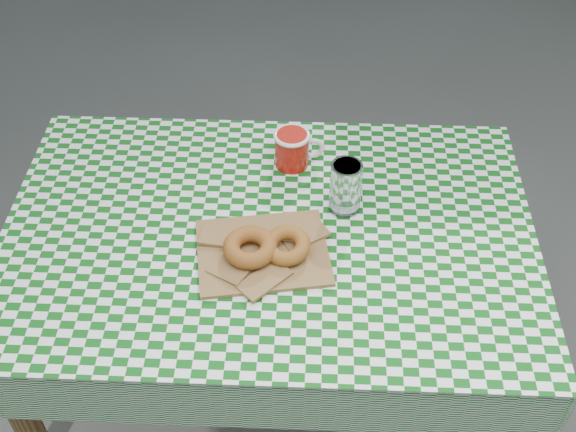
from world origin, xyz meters
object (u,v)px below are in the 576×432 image
Objects in this scene: table at (271,336)px; drinking_glass at (346,187)px; coffee_mug at (292,149)px; paper_bag at (263,251)px.

drinking_glass reaches higher than table.
table is 9.11× the size of drinking_glass.
table is at bearing -107.84° from coffee_mug.
paper_bag is at bearing -144.13° from drinking_glass.
paper_bag is 1.71× the size of coffee_mug.
coffee_mug is 1.27× the size of drinking_glass.
coffee_mug reaches higher than paper_bag.
drinking_glass is (0.11, -0.15, 0.02)m from coffee_mug.
paper_bag is 0.30m from coffee_mug.
drinking_glass reaches higher than paper_bag.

